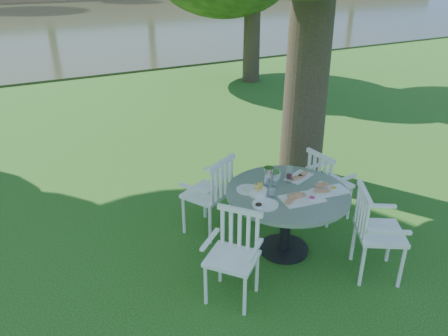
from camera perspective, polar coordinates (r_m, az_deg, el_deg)
The scene contains 8 objects.
ground at distance 5.37m, azimuth 1.02°, elevation -9.04°, with size 140.00×140.00×0.00m, color #14420D.
table at distance 4.87m, azimuth 8.22°, elevation -4.65°, with size 1.35×1.35×0.77m.
chair_ne at distance 5.63m, azimuth 13.00°, elevation -1.59°, with size 0.47×0.50×0.93m.
chair_nw at distance 5.17m, azimuth -1.36°, elevation -2.92°, with size 0.66×0.65×0.99m.
chair_sw at distance 4.28m, azimuth 1.51°, elevation -10.37°, with size 0.62×0.63×0.91m.
chair_se at distance 4.75m, azimuth 18.69°, elevation -7.25°, with size 0.66×0.67×0.99m.
tableware at distance 4.81m, azimuth 7.30°, elevation -2.32°, with size 1.13×0.84×0.23m.
river at distance 27.12m, azimuth -24.47°, elevation 16.78°, with size 100.00×28.00×0.12m, color #30351F.
Camera 1 is at (-2.17, -3.86, 3.03)m, focal length 35.00 mm.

